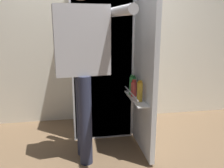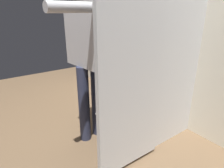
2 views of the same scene
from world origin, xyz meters
TOP-DOWN VIEW (x-y plane):
  - ground_plane at (0.00, 0.00)m, footprint 6.17×6.17m
  - kitchen_wall at (0.00, 0.94)m, footprint 4.40×0.10m
  - refrigerator at (0.02, 0.52)m, footprint 0.73×1.31m
  - person at (-0.23, -0.14)m, footprint 0.63×0.77m

SIDE VIEW (x-z plane):
  - ground_plane at x=0.00m, z-range 0.00..0.00m
  - refrigerator at x=0.02m, z-range 0.00..1.81m
  - person at x=-0.23m, z-range 0.19..1.90m
  - kitchen_wall at x=0.00m, z-range 0.00..2.54m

